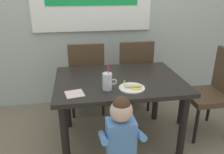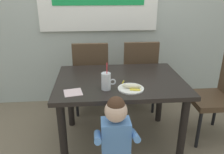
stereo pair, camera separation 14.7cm
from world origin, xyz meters
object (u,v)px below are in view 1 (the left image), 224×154
Objects in this scene: dining_chair_right at (134,72)px; paper_napkin at (75,94)px; milk_cup at (107,82)px; dining_chair_far at (215,88)px; peeled_banana at (133,86)px; dining_table at (119,89)px; snack_plate at (132,88)px; dining_chair_left at (87,75)px; toddler_standing at (121,134)px.

paper_napkin is at bearing 50.97° from dining_chair_right.
dining_chair_far is at bearing 11.19° from milk_cup.
milk_cup is at bearing 173.28° from peeled_banana.
paper_napkin is (-0.43, -0.27, 0.11)m from dining_table.
snack_plate is at bearing 3.21° from paper_napkin.
dining_table is at bearing 31.92° from paper_napkin.
dining_table is 0.29m from peeled_banana.
dining_table is 0.52m from paper_napkin.
dining_chair_left is at bearing 0.76° from dining_chair_right.
dining_chair_right is 0.97m from peeled_banana.
dining_chair_far is at bearing 0.96° from dining_table.
dining_table is at bearing -89.04° from dining_chair_far.
paper_napkin is (-1.50, -0.29, 0.19)m from dining_chair_far.
paper_napkin is at bearing -176.79° from snack_plate.
milk_cup is (-0.47, -0.89, 0.25)m from dining_chair_right.
toddler_standing is at bearing -116.75° from peeled_banana.
dining_chair_right and dining_chair_far have the same top height.
peeled_banana reaches higher than paper_napkin.
milk_cup is 1.10× the size of snack_plate.
dining_chair_right is (0.61, 0.01, 0.00)m from dining_chair_left.
peeled_banana reaches higher than dining_table.
dining_chair_left is 1.00× the size of dining_chair_far.
dining_chair_far reaches higher than paper_napkin.
dining_chair_left is 0.98m from snack_plate.
dining_chair_left is 1.15× the size of toddler_standing.
dining_chair_far is 1.32m from toddler_standing.
paper_napkin is (-0.50, -0.03, -0.00)m from snack_plate.
milk_cup is at bearing 174.98° from snack_plate.
peeled_banana is at bearing -74.94° from dining_chair_far.
toddler_standing is at bearing -82.91° from milk_cup.
dining_chair_far is at bearing 14.53° from snack_plate.
dining_chair_far reaches higher than dining_table.
toddler_standing is 0.47m from milk_cup.
dining_chair_right is 6.40× the size of paper_napkin.
milk_cup is at bearing -123.36° from dining_table.
dining_chair_left is at bearing 111.84° from peeled_banana.
paper_napkin reaches higher than dining_table.
milk_cup reaches higher than dining_chair_right.
dining_chair_left reaches higher than paper_napkin.
dining_chair_right is at bearing -179.24° from dining_chair_left.
milk_cup is (0.14, -0.88, 0.25)m from dining_chair_left.
snack_plate is at bearing 139.63° from peeled_banana.
dining_chair_right is at bearing -131.00° from dining_chair_far.
dining_table is at bearing 56.64° from milk_cup.
toddler_standing is (-0.42, -1.26, -0.02)m from dining_chair_right.
dining_chair_left is 1.50m from dining_chair_far.
dining_chair_left is (-0.29, 0.66, -0.08)m from dining_table.
milk_cup reaches higher than paper_napkin.
dining_chair_far is at bearing 27.85° from toddler_standing.
toddler_standing is at bearing -44.73° from paper_napkin.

